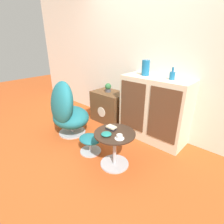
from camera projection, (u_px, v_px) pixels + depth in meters
The scene contains 13 objects.
ground_plane at pixel (86, 158), 2.50m from camera, with size 12.00×12.00×0.00m, color #B74C1E.
wall_back at pixel (145, 56), 2.94m from camera, with size 6.40×0.06×2.60m.
sideboard at pixel (154, 109), 2.81m from camera, with size 1.07×0.47×1.04m.
tv_console at pixel (109, 107), 3.52m from camera, with size 0.67×0.46×0.60m.
egg_chair at pixel (66, 110), 2.95m from camera, with size 0.87×0.83×0.98m.
ottoman at pixel (90, 141), 2.56m from camera, with size 0.34×0.31×0.27m.
coffee_table at pixel (115, 146), 2.25m from camera, with size 0.52×0.52×0.49m.
vase_leftmost at pixel (146, 68), 2.70m from camera, with size 0.12×0.12×0.24m.
vase_inner_left at pixel (172, 75), 2.45m from camera, with size 0.08×0.08×0.17m.
potted_plant at pixel (108, 87), 3.39m from camera, with size 0.12×0.12×0.17m.
teacup at pixel (119, 137), 2.05m from camera, with size 0.11×0.11×0.05m.
book_stack at pixel (111, 128), 2.26m from camera, with size 0.14×0.10×0.04m.
bowl at pixel (106, 134), 2.12m from camera, with size 0.13×0.13×0.04m.
Camera 1 is at (1.65, -1.26, 1.58)m, focal length 28.00 mm.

